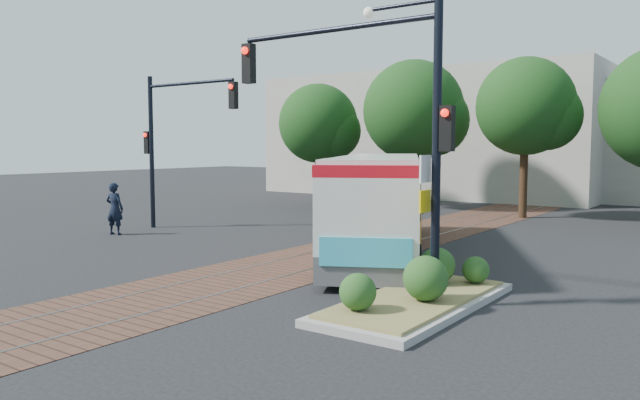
{
  "coord_description": "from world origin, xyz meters",
  "views": [
    {
      "loc": [
        10.49,
        -12.26,
        3.28
      ],
      "look_at": [
        -0.74,
        3.33,
        1.6
      ],
      "focal_mm": 35.0,
      "sensor_mm": 36.0,
      "label": 1
    }
  ],
  "objects": [
    {
      "name": "warehouses",
      "position": [
        -0.53,
        28.75,
        3.81
      ],
      "size": [
        40.0,
        13.0,
        8.0
      ],
      "color": "#ADA899",
      "rests_on": "ground"
    },
    {
      "name": "city_bus",
      "position": [
        0.92,
        4.14,
        1.65
      ],
      "size": [
        7.16,
        10.92,
        2.97
      ],
      "rotation": [
        0.0,
        0.0,
        0.47
      ],
      "color": "#4A4A4D",
      "rests_on": "ground"
    },
    {
      "name": "traffic_island",
      "position": [
        4.82,
        -0.9,
        0.33
      ],
      "size": [
        2.2,
        5.2,
        1.13
      ],
      "color": "gray",
      "rests_on": "ground"
    },
    {
      "name": "officer",
      "position": [
        -8.98,
        1.83,
        0.96
      ],
      "size": [
        0.8,
        0.64,
        1.93
      ],
      "primitive_type": "imported",
      "rotation": [
        0.0,
        0.0,
        3.42
      ],
      "color": "black",
      "rests_on": "ground"
    },
    {
      "name": "ground",
      "position": [
        0.0,
        0.0,
        0.0
      ],
      "size": [
        120.0,
        120.0,
        0.0
      ],
      "primitive_type": "plane",
      "color": "black",
      "rests_on": "ground"
    },
    {
      "name": "parked_car",
      "position": [
        -5.13,
        13.81,
        0.58
      ],
      "size": [
        4.32,
        2.77,
        1.16
      ],
      "primitive_type": "imported",
      "rotation": [
        0.0,
        0.0,
        1.88
      ],
      "color": "black",
      "rests_on": "ground"
    },
    {
      "name": "signal_pole_left",
      "position": [
        -8.37,
        4.0,
        3.86
      ],
      "size": [
        4.99,
        0.34,
        6.0
      ],
      "color": "black",
      "rests_on": "ground"
    },
    {
      "name": "signal_pole_main",
      "position": [
        3.86,
        -0.81,
        4.16
      ],
      "size": [
        5.49,
        0.46,
        6.0
      ],
      "color": "black",
      "rests_on": "ground"
    },
    {
      "name": "tree_row",
      "position": [
        1.21,
        16.42,
        4.85
      ],
      "size": [
        26.4,
        5.6,
        7.67
      ],
      "color": "#382314",
      "rests_on": "ground"
    },
    {
      "name": "trackbed",
      "position": [
        0.0,
        4.0,
        0.01
      ],
      "size": [
        3.6,
        40.0,
        0.02
      ],
      "color": "#502E24",
      "rests_on": "ground"
    }
  ]
}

